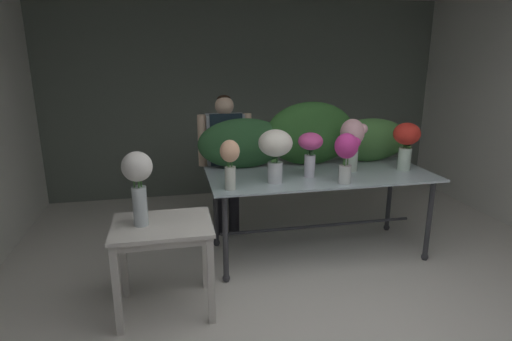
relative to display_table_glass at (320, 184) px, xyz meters
name	(u,v)px	position (x,y,z in m)	size (l,w,h in m)	color
ground_plane	(283,246)	(-0.30, 0.21, -0.73)	(8.73, 8.73, 0.00)	silver
wall_back	(247,99)	(-0.30, 2.19, 0.63)	(5.70, 0.12, 2.73)	slate
display_table_glass	(320,184)	(0.00, 0.00, 0.00)	(2.19, 0.95, 0.85)	#ABC0C9
side_table_white	(163,235)	(-1.51, -0.69, -0.10)	(0.75, 0.59, 0.73)	silver
florist	(225,151)	(-0.84, 0.67, 0.23)	(0.58, 0.24, 1.56)	#232328
foliage_backdrop	(310,138)	(0.01, 0.36, 0.40)	(2.28, 0.29, 0.66)	#28562D
vase_ivory_stock	(275,149)	(-0.51, -0.21, 0.43)	(0.30, 0.30, 0.48)	silver
vase_fuchsia_snapdragons	(310,148)	(-0.14, -0.09, 0.39)	(0.23, 0.23, 0.42)	silver
vase_scarlet_peonies	(406,140)	(0.87, -0.05, 0.42)	(0.27, 0.26, 0.48)	silver
vase_magenta_freesia	(346,152)	(0.10, -0.35, 0.40)	(0.24, 0.21, 0.46)	silver
vase_blush_tulips	(352,140)	(0.33, 0.03, 0.43)	(0.26, 0.24, 0.52)	silver
vase_peach_roses	(230,160)	(-0.93, -0.32, 0.38)	(0.17, 0.17, 0.43)	silver
vase_white_roses_tall	(138,180)	(-1.66, -0.69, 0.36)	(0.22, 0.22, 0.56)	silver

